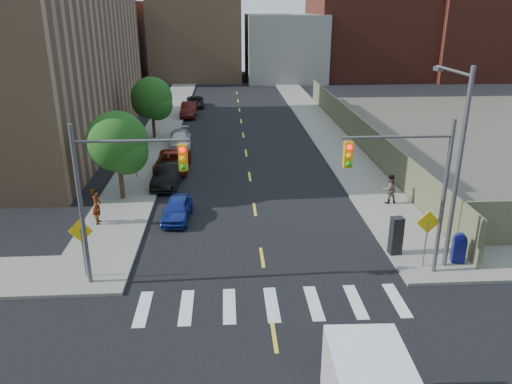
{
  "coord_description": "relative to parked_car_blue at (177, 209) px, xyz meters",
  "views": [
    {
      "loc": [
        -1.58,
        -13.03,
        11.19
      ],
      "look_at": [
        -0.07,
        11.55,
        2.0
      ],
      "focal_mm": 35.0,
      "sensor_mm": 36.0,
      "label": 1
    }
  ],
  "objects": [
    {
      "name": "streetlight_ne",
      "position": [
        12.6,
        -5.92,
        4.6
      ],
      "size": [
        0.25,
        3.7,
        9.0
      ],
      "color": "#59595E",
      "rests_on": "ground"
    },
    {
      "name": "tree_west_near",
      "position": [
        -3.6,
        3.23,
        2.86
      ],
      "size": [
        3.66,
        3.64,
        5.52
      ],
      "color": "#332114",
      "rests_on": "ground"
    },
    {
      "name": "fence_north",
      "position": [
        14.0,
        15.18,
        0.63
      ],
      "size": [
        0.12,
        44.0,
        2.5
      ],
      "primitive_type": "cube",
      "color": "#5F6849",
      "rests_on": "ground"
    },
    {
      "name": "pedestrian_east",
      "position": [
        12.45,
        1.38,
        0.41
      ],
      "size": [
        0.97,
        0.83,
        1.75
      ],
      "primitive_type": "imported",
      "rotation": [
        0.0,
        0.0,
        3.36
      ],
      "color": "gray",
      "rests_on": "sidewalk_ne"
    },
    {
      "name": "bg_bldg_fareast",
      "position": [
        42.4,
        57.18,
        8.38
      ],
      "size": [
        14.0,
        16.0,
        18.0
      ],
      "primitive_type": "cube",
      "color": "#592319",
      "rests_on": "ground"
    },
    {
      "name": "parked_car_black",
      "position": [
        -1.1,
        5.67,
        0.1
      ],
      "size": [
        1.87,
        4.5,
        1.45
      ],
      "primitive_type": "imported",
      "rotation": [
        0.0,
        0.0,
        -0.08
      ],
      "color": "black",
      "rests_on": "ground"
    },
    {
      "name": "parked_car_white",
      "position": [
        -1.1,
        15.08,
        0.12
      ],
      "size": [
        2.05,
        4.45,
        1.48
      ],
      "primitive_type": "imported",
      "rotation": [
        0.0,
        0.0,
        0.07
      ],
      "color": "silver",
      "rests_on": "ground"
    },
    {
      "name": "signal_ne",
      "position": [
        10.39,
        -6.82,
        3.91
      ],
      "size": [
        4.59,
        0.3,
        7.0
      ],
      "color": "#59595E",
      "rests_on": "ground"
    },
    {
      "name": "ground",
      "position": [
        4.4,
        -12.82,
        -0.62
      ],
      "size": [
        160.0,
        160.0,
        0.0
      ],
      "primitive_type": "plane",
      "color": "black",
      "rests_on": "ground"
    },
    {
      "name": "warn_sign_midwest",
      "position": [
        -3.4,
        7.18,
        1.38
      ],
      "size": [
        1.06,
        0.06,
        2.83
      ],
      "color": "#59595E",
      "rests_on": "ground"
    },
    {
      "name": "tree_west_far",
      "position": [
        -3.6,
        18.23,
        2.86
      ],
      "size": [
        3.66,
        3.64,
        5.52
      ],
      "color": "#332114",
      "rests_on": "ground"
    },
    {
      "name": "warn_sign_ne",
      "position": [
        11.6,
        -6.32,
        1.38
      ],
      "size": [
        1.06,
        0.06,
        2.83
      ],
      "color": "#59595E",
      "rests_on": "ground"
    },
    {
      "name": "bg_bldg_east",
      "position": [
        26.4,
        59.18,
        7.38
      ],
      "size": [
        18.0,
        18.0,
        16.0
      ],
      "primitive_type": "cube",
      "color": "#592319",
      "rests_on": "ground"
    },
    {
      "name": "bg_bldg_west",
      "position": [
        -17.6,
        57.18,
        5.38
      ],
      "size": [
        14.0,
        18.0,
        12.0
      ],
      "primitive_type": "cube",
      "color": "#592319",
      "rests_on": "ground"
    },
    {
      "name": "sidewalk_nw",
      "position": [
        -3.35,
        28.68,
        -0.54
      ],
      "size": [
        3.5,
        73.0,
        0.15
      ],
      "primitive_type": "cube",
      "color": "gray",
      "rests_on": "ground"
    },
    {
      "name": "parked_car_maroon",
      "position": [
        -1.1,
        27.76,
        0.14
      ],
      "size": [
        1.71,
        4.65,
        1.52
      ],
      "primitive_type": "imported",
      "rotation": [
        0.0,
        0.0,
        -0.02
      ],
      "color": "#3C100C",
      "rests_on": "ground"
    },
    {
      "name": "bg_bldg_midwest",
      "position": [
        -1.6,
        59.18,
        6.88
      ],
      "size": [
        14.0,
        16.0,
        15.0
      ],
      "primitive_type": "cube",
      "color": "#8C6B4C",
      "rests_on": "ground"
    },
    {
      "name": "pedestrian_west",
      "position": [
        -4.19,
        -0.59,
        0.52
      ],
      "size": [
        0.57,
        0.78,
        1.98
      ],
      "primitive_type": "imported",
      "rotation": [
        0.0,
        0.0,
        1.7
      ],
      "color": "gray",
      "rests_on": "sidewalk_nw"
    },
    {
      "name": "signal_nw",
      "position": [
        -1.58,
        -6.82,
        3.91
      ],
      "size": [
        4.59,
        0.3,
        7.0
      ],
      "color": "#59595E",
      "rests_on": "ground"
    },
    {
      "name": "warn_sign_nw",
      "position": [
        -3.4,
        -6.32,
        1.38
      ],
      "size": [
        1.06,
        0.06,
        2.83
      ],
      "color": "#59595E",
      "rests_on": "ground"
    },
    {
      "name": "parked_car_silver",
      "position": [
        -1.1,
        15.91,
        0.02
      ],
      "size": [
        2.07,
        4.48,
        1.27
      ],
      "primitive_type": "imported",
      "rotation": [
        0.0,
        0.0,
        0.07
      ],
      "color": "#B9BBC2",
      "rests_on": "ground"
    },
    {
      "name": "parked_car_blue",
      "position": [
        0.0,
        0.0,
        0.0
      ],
      "size": [
        1.71,
        3.72,
        1.24
      ],
      "primitive_type": "imported",
      "rotation": [
        0.0,
        0.0,
        -0.07
      ],
      "color": "navy",
      "rests_on": "ground"
    },
    {
      "name": "payphone",
      "position": [
        10.7,
        -5.05,
        0.46
      ],
      "size": [
        0.6,
        0.51,
        1.85
      ],
      "primitive_type": "cube",
      "rotation": [
        0.0,
        0.0,
        0.12
      ],
      "color": "black",
      "rests_on": "sidewalk_ne"
    },
    {
      "name": "sidewalk_ne",
      "position": [
        12.15,
        28.68,
        -0.54
      ],
      "size": [
        3.5,
        73.0,
        0.15
      ],
      "primitive_type": "cube",
      "color": "gray",
      "rests_on": "ground"
    },
    {
      "name": "parked_car_red",
      "position": [
        -1.1,
        8.84,
        0.08
      ],
      "size": [
        2.44,
        5.1,
        1.4
      ],
      "primitive_type": "imported",
      "rotation": [
        0.0,
        0.0,
        -0.02
      ],
      "color": "maroon",
      "rests_on": "ground"
    },
    {
      "name": "parked_car_grey",
      "position": [
        -0.76,
        33.24,
        0.0
      ],
      "size": [
        2.3,
        4.56,
        1.24
      ],
      "primitive_type": "imported",
      "rotation": [
        0.0,
        0.0,
        0.06
      ],
      "color": "black",
      "rests_on": "ground"
    },
    {
      "name": "bg_bldg_center",
      "position": [
        12.4,
        57.18,
        4.38
      ],
      "size": [
        12.0,
        16.0,
        10.0
      ],
      "primitive_type": "cube",
      "color": "gray",
      "rests_on": "ground"
    },
    {
      "name": "mailbox",
      "position": [
        13.33,
        -6.03,
        0.22
      ],
      "size": [
        0.67,
        0.56,
        1.42
      ],
      "rotation": [
        0.0,
        0.0,
        -0.23
      ],
      "color": "#0F135A",
      "rests_on": "sidewalk_ne"
    }
  ]
}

